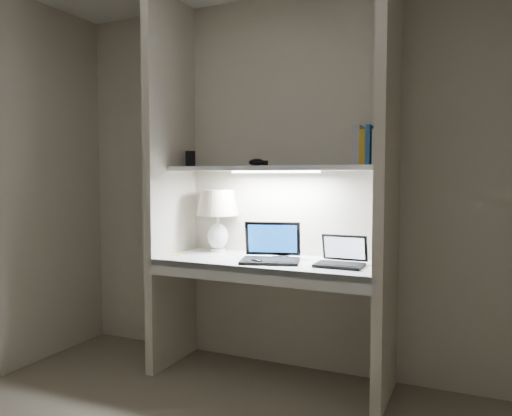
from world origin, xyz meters
The scene contains 17 objects.
back_wall centered at (0.00, 1.50, 1.25)m, with size 3.20×0.01×2.50m, color beige.
alcove_panel_left centered at (-0.73, 1.23, 1.25)m, with size 0.06×0.55×2.50m, color beige.
alcove_panel_right centered at (0.73, 1.23, 1.25)m, with size 0.06×0.55×2.50m, color beige.
desk centered at (0.00, 1.23, 0.75)m, with size 1.40×0.55×0.04m, color white.
desk_apron centered at (0.00, 0.96, 0.72)m, with size 1.46×0.03×0.10m, color silver.
shelf centered at (0.00, 1.32, 1.35)m, with size 1.40×0.36×0.03m, color silver.
strip_light centered at (0.00, 1.32, 1.33)m, with size 0.60×0.04×0.01m, color white.
table_lamp centered at (-0.46, 1.40, 1.06)m, with size 0.30×0.30×0.43m.
laptop_main centered at (0.02, 1.20, 0.82)m, with size 0.43×0.39×0.24m.
laptop_netbook centered at (0.47, 1.22, 0.81)m, with size 0.28×0.24×0.18m.
speaker centered at (0.38, 1.43, 0.84)m, with size 0.10×0.07×0.14m, color silver.
mouse centered at (-0.02, 1.07, 0.79)m, with size 0.09×0.06×0.03m, color black.
cable_coil centered at (0.05, 1.34, 0.78)m, with size 0.09×0.09×0.01m, color black.
sticky_note centered at (-0.64, 1.16, 0.77)m, with size 0.07×0.07×0.00m, color #E8FC35.
book_row centered at (0.61, 1.39, 1.48)m, with size 0.23×0.16×0.24m.
shelf_box centered at (-0.64, 1.34, 1.42)m, with size 0.06×0.05×0.11m, color black.
shelf_gadget centered at (-0.15, 1.36, 1.39)m, with size 0.12×0.08×0.05m, color black.
Camera 1 is at (1.21, -1.66, 1.30)m, focal length 35.00 mm.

